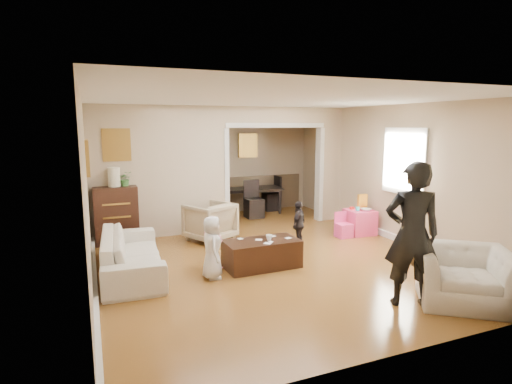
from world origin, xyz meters
name	(u,v)px	position (x,y,z in m)	size (l,w,h in m)	color
floor	(260,253)	(0.00, 0.00, 0.00)	(7.00, 7.00, 0.00)	#A4692A
partition_left	(161,172)	(-1.38, 1.80, 1.30)	(2.75, 0.18, 2.60)	#BFA78C
partition_right	(328,165)	(2.48, 1.80, 1.30)	(0.55, 0.18, 2.60)	#BFA78C
partition_header	(275,115)	(1.10, 1.80, 2.42)	(2.22, 0.18, 0.35)	#BFA78C
window_pane	(404,161)	(2.73, -0.40, 1.55)	(0.03, 0.95, 1.10)	white
framed_art_partition	(117,145)	(-2.20, 1.70, 1.85)	(0.45, 0.03, 0.55)	brown
framed_art_sofa_wall	(87,157)	(-2.71, -0.60, 1.80)	(0.03, 0.55, 0.40)	brown
framed_art_alcove	(248,145)	(1.10, 3.44, 1.70)	(0.45, 0.03, 0.55)	brown
sofa	(132,253)	(-2.18, -0.20, 0.31)	(2.13, 0.83, 0.62)	white
armchair_back	(210,221)	(-0.59, 1.11, 0.37)	(0.79, 0.81, 0.74)	tan
armchair_front	(462,276)	(1.56, -2.84, 0.35)	(1.07, 0.93, 0.69)	white
dresser	(116,215)	(-2.28, 1.60, 0.54)	(0.79, 0.44, 1.08)	black
table_lamp	(114,177)	(-2.28, 1.60, 1.26)	(0.22, 0.22, 0.36)	beige
potted_plant	(125,179)	(-2.08, 1.60, 1.22)	(0.25, 0.22, 0.28)	#3D7433
coffee_table	(262,254)	(-0.27, -0.70, 0.22)	(1.16, 0.58, 0.44)	#341A10
coffee_cup	(269,238)	(-0.17, -0.75, 0.48)	(0.10, 0.10, 0.09)	white
play_table	(360,222)	(2.38, 0.39, 0.25)	(0.52, 0.52, 0.50)	#F5407D
cereal_box	(362,201)	(2.50, 0.49, 0.65)	(0.20, 0.07, 0.30)	yellow
cyan_cup	(358,209)	(2.28, 0.34, 0.54)	(0.08, 0.08, 0.08)	#26C1B7
toy_block	(352,208)	(2.26, 0.51, 0.53)	(0.08, 0.06, 0.05)	red
play_bowl	(366,210)	(2.43, 0.27, 0.53)	(0.20, 0.20, 0.05)	white
dining_table	(245,200)	(0.94, 3.27, 0.32)	(1.84, 1.02, 0.65)	black
adult_person	(412,234)	(0.90, -2.64, 0.90)	(0.66, 0.43, 1.80)	black
child_kneel_a	(212,247)	(-1.12, -0.85, 0.46)	(0.45, 0.29, 0.92)	silver
child_kneel_b	(213,242)	(-0.97, -0.40, 0.41)	(0.40, 0.31, 0.82)	pink
child_toddler	(299,224)	(0.78, 0.05, 0.43)	(0.50, 0.21, 0.86)	black
craft_papers	(266,240)	(-0.19, -0.70, 0.44)	(0.82, 0.52, 0.00)	white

